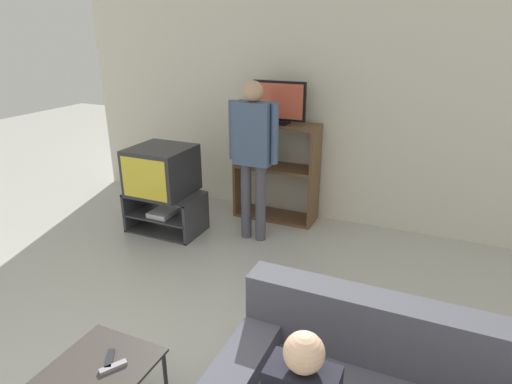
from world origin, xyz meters
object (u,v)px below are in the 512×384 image
(television_flat, at_px, (279,104))
(tv_stand, at_px, (166,212))
(television_main, at_px, (162,171))
(person_standing_adult, at_px, (253,147))
(media_shelf, at_px, (276,171))
(remote_control_black, at_px, (110,359))
(remote_control_white, at_px, (113,367))
(snack_table, at_px, (102,372))

(television_flat, bearing_deg, tv_stand, -141.92)
(television_main, xyz_separation_m, person_standing_adult, (0.99, 0.20, 0.32))
(media_shelf, distance_m, person_standing_adult, 0.74)
(tv_stand, xyz_separation_m, remote_control_black, (1.21, -2.21, 0.23))
(tv_stand, distance_m, media_shelf, 1.34)
(television_flat, bearing_deg, person_standing_adult, -94.91)
(media_shelf, height_order, remote_control_black, media_shelf)
(remote_control_white, distance_m, person_standing_adult, 2.55)
(tv_stand, height_order, television_flat, television_flat)
(television_main, relative_size, snack_table, 1.20)
(snack_table, height_order, person_standing_adult, person_standing_adult)
(tv_stand, bearing_deg, media_shelf, 39.93)
(media_shelf, height_order, person_standing_adult, person_standing_adult)
(media_shelf, bearing_deg, snack_table, -86.34)
(media_shelf, bearing_deg, tv_stand, -140.07)
(remote_control_black, bearing_deg, remote_control_white, -66.29)
(snack_table, distance_m, remote_control_white, 0.10)
(tv_stand, xyz_separation_m, media_shelf, (0.99, 0.83, 0.37))
(television_main, xyz_separation_m, remote_control_black, (1.22, -2.23, -0.25))
(snack_table, bearing_deg, remote_control_white, 8.34)
(snack_table, bearing_deg, television_flat, 93.11)
(media_shelf, bearing_deg, person_standing_adult, -91.73)
(television_flat, distance_m, remote_control_black, 3.15)
(television_flat, relative_size, snack_table, 1.16)
(television_main, distance_m, remote_control_black, 2.55)
(television_flat, bearing_deg, snack_table, -86.89)
(media_shelf, relative_size, television_flat, 1.90)
(television_main, relative_size, media_shelf, 0.54)
(snack_table, relative_size, remote_control_white, 3.60)
(snack_table, bearing_deg, tv_stand, 117.67)
(television_main, bearing_deg, tv_stand, -38.43)
(television_flat, height_order, remote_control_white, television_flat)
(tv_stand, relative_size, remote_control_black, 5.68)
(remote_control_white, relative_size, person_standing_adult, 0.09)
(media_shelf, bearing_deg, remote_control_black, -85.90)
(tv_stand, xyz_separation_m, television_flat, (1.02, 0.80, 1.14))
(person_standing_adult, bearing_deg, tv_stand, -167.21)
(media_shelf, relative_size, person_standing_adult, 0.69)
(remote_control_black, relative_size, remote_control_white, 1.00)
(television_main, xyz_separation_m, snack_table, (1.20, -2.27, -0.31))
(person_standing_adult, bearing_deg, television_main, -168.30)
(remote_control_black, bearing_deg, person_standing_adult, 62.88)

